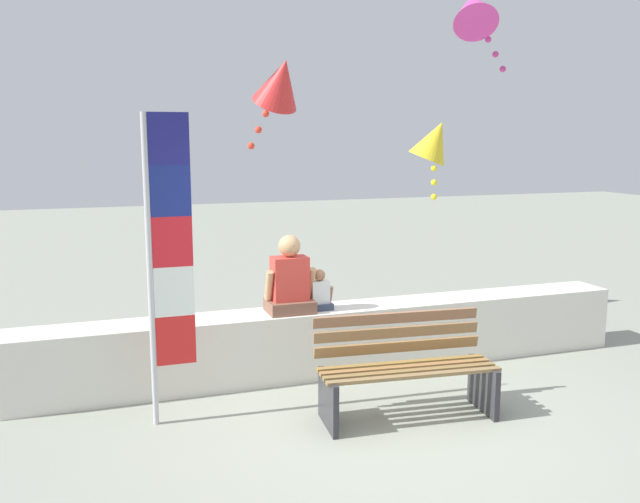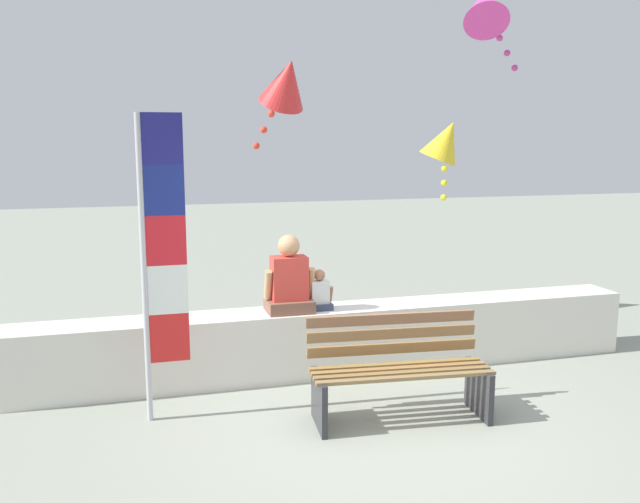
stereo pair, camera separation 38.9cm
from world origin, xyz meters
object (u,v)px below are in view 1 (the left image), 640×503
Objects in this scene: kite_yellow at (434,141)px; person_adult at (290,282)px; person_child at (320,294)px; kite_red at (280,83)px; park_bench at (405,370)px; kite_magenta at (474,10)px; flag_banner at (164,254)px.

person_adult is at bearing -145.40° from kite_yellow.
person_child is 2.55m from kite_red.
person_child is (-0.37, 1.25, 0.44)m from park_bench.
person_adult reaches higher than park_bench.
park_bench is 3.68m from kite_red.
kite_magenta is at bearing 24.92° from person_adult.
kite_red is 1.02× the size of kite_yellow.
kite_yellow is at bearing 11.80° from kite_red.
kite_yellow reaches higher than park_bench.
kite_red is (-0.41, 2.53, 2.65)m from park_bench.
park_bench is 4.04m from kite_yellow.
kite_magenta is at bearing 50.44° from park_bench.
kite_magenta reaches higher than kite_red.
park_bench is at bearing -80.69° from kite_red.
kite_red is (-0.04, 1.28, 2.21)m from person_child.
kite_yellow reaches higher than person_adult.
kite_red is at bearing 77.83° from person_adult.
park_bench is at bearing -14.52° from flag_banner.
park_bench is at bearing -121.67° from kite_yellow.
person_child is at bearing 106.53° from park_bench.
person_child is 0.37× the size of kite_red.
kite_yellow reaches higher than flag_banner.
kite_red is 2.69m from kite_magenta.
person_adult is at bearing -155.08° from kite_magenta.
kite_magenta reaches higher than person_child.
park_bench is 1.40× the size of kite_magenta.
flag_banner is (-1.30, -0.73, 0.49)m from person_adult.
park_bench is 2.04× the size of person_adult.
kite_yellow is (1.85, 3.00, 1.98)m from park_bench.
person_child is 4.21m from kite_magenta.
kite_yellow is (3.84, 2.49, 0.91)m from flag_banner.
kite_magenta is 1.04× the size of kite_yellow.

